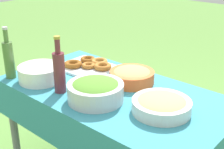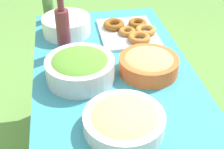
{
  "view_description": "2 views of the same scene",
  "coord_description": "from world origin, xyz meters",
  "px_view_note": "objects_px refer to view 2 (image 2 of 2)",
  "views": [
    {
      "loc": [
        -1.08,
        1.23,
        1.49
      ],
      "look_at": [
        -0.03,
        0.04,
        0.82
      ],
      "focal_mm": 50.0,
      "sensor_mm": 36.0,
      "label": 1
    },
    {
      "loc": [
        -1.15,
        0.21,
        1.54
      ],
      "look_at": [
        -0.07,
        0.02,
        0.75
      ],
      "focal_mm": 50.0,
      "sensor_mm": 36.0,
      "label": 2
    }
  ],
  "objects_px": {
    "pasta_bowl": "(124,120)",
    "donut_platter": "(130,31)",
    "olive_oil_bottle": "(47,0)",
    "bread_bowl": "(149,63)",
    "plate_stack": "(67,25)",
    "wine_bottle": "(63,30)",
    "salad_bowl": "(80,67)"
  },
  "relations": [
    {
      "from": "donut_platter",
      "to": "wine_bottle",
      "type": "xyz_separation_m",
      "value": [
        -0.14,
        0.36,
        0.11
      ]
    },
    {
      "from": "salad_bowl",
      "to": "bread_bowl",
      "type": "relative_size",
      "value": 1.13
    },
    {
      "from": "olive_oil_bottle",
      "to": "wine_bottle",
      "type": "xyz_separation_m",
      "value": [
        -0.4,
        -0.07,
        0.0
      ]
    },
    {
      "from": "donut_platter",
      "to": "wine_bottle",
      "type": "height_order",
      "value": "wine_bottle"
    },
    {
      "from": "pasta_bowl",
      "to": "olive_oil_bottle",
      "type": "xyz_separation_m",
      "value": [
        0.96,
        0.26,
        0.09
      ]
    },
    {
      "from": "pasta_bowl",
      "to": "donut_platter",
      "type": "relative_size",
      "value": 0.8
    },
    {
      "from": "pasta_bowl",
      "to": "wine_bottle",
      "type": "relative_size",
      "value": 0.91
    },
    {
      "from": "pasta_bowl",
      "to": "donut_platter",
      "type": "xyz_separation_m",
      "value": [
        0.71,
        -0.18,
        -0.02
      ]
    },
    {
      "from": "salad_bowl",
      "to": "pasta_bowl",
      "type": "xyz_separation_m",
      "value": [
        -0.34,
        -0.13,
        -0.02
      ]
    },
    {
      "from": "bread_bowl",
      "to": "plate_stack",
      "type": "bearing_deg",
      "value": 38.09
    },
    {
      "from": "plate_stack",
      "to": "donut_platter",
      "type": "bearing_deg",
      "value": -101.76
    },
    {
      "from": "donut_platter",
      "to": "bread_bowl",
      "type": "distance_m",
      "value": 0.37
    },
    {
      "from": "donut_platter",
      "to": "salad_bowl",
      "type": "bearing_deg",
      "value": 140.33
    },
    {
      "from": "pasta_bowl",
      "to": "wine_bottle",
      "type": "bearing_deg",
      "value": 18.27
    },
    {
      "from": "salad_bowl",
      "to": "wine_bottle",
      "type": "xyz_separation_m",
      "value": [
        0.23,
        0.06,
        0.07
      ]
    },
    {
      "from": "donut_platter",
      "to": "bread_bowl",
      "type": "bearing_deg",
      "value": -179.3
    },
    {
      "from": "olive_oil_bottle",
      "to": "bread_bowl",
      "type": "relative_size",
      "value": 1.21
    },
    {
      "from": "plate_stack",
      "to": "olive_oil_bottle",
      "type": "bearing_deg",
      "value": 27.35
    },
    {
      "from": "pasta_bowl",
      "to": "bread_bowl",
      "type": "height_order",
      "value": "bread_bowl"
    },
    {
      "from": "pasta_bowl",
      "to": "wine_bottle",
      "type": "xyz_separation_m",
      "value": [
        0.56,
        0.19,
        0.09
      ]
    },
    {
      "from": "olive_oil_bottle",
      "to": "wine_bottle",
      "type": "height_order",
      "value": "wine_bottle"
    },
    {
      "from": "donut_platter",
      "to": "wine_bottle",
      "type": "bearing_deg",
      "value": 111.47
    },
    {
      "from": "donut_platter",
      "to": "plate_stack",
      "type": "bearing_deg",
      "value": 78.24
    },
    {
      "from": "donut_platter",
      "to": "bread_bowl",
      "type": "xyz_separation_m",
      "value": [
        -0.37,
        -0.0,
        0.03
      ]
    },
    {
      "from": "donut_platter",
      "to": "olive_oil_bottle",
      "type": "xyz_separation_m",
      "value": [
        0.25,
        0.44,
        0.11
      ]
    },
    {
      "from": "bread_bowl",
      "to": "olive_oil_bottle",
      "type": "bearing_deg",
      "value": 35.23
    },
    {
      "from": "pasta_bowl",
      "to": "olive_oil_bottle",
      "type": "distance_m",
      "value": 1.0
    },
    {
      "from": "olive_oil_bottle",
      "to": "bread_bowl",
      "type": "height_order",
      "value": "olive_oil_bottle"
    },
    {
      "from": "wine_bottle",
      "to": "bread_bowl",
      "type": "xyz_separation_m",
      "value": [
        -0.23,
        -0.37,
        -0.08
      ]
    },
    {
      "from": "salad_bowl",
      "to": "plate_stack",
      "type": "bearing_deg",
      "value": 4.77
    },
    {
      "from": "donut_platter",
      "to": "olive_oil_bottle",
      "type": "distance_m",
      "value": 0.52
    },
    {
      "from": "pasta_bowl",
      "to": "plate_stack",
      "type": "bearing_deg",
      "value": 12.03
    }
  ]
}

